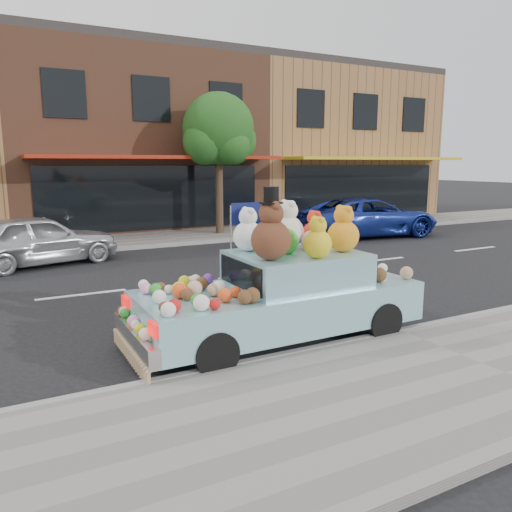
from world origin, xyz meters
TOP-DOWN VIEW (x-y plane):
  - ground at (0.00, 0.00)m, footprint 120.00×120.00m
  - near_sidewalk at (0.00, -6.50)m, footprint 60.00×3.00m
  - far_sidewalk at (0.00, 6.50)m, footprint 60.00×3.00m
  - near_kerb at (0.00, -5.00)m, footprint 60.00×0.12m
  - far_kerb at (0.00, 5.00)m, footprint 60.00×0.12m
  - storefront_mid at (0.00, 11.97)m, footprint 10.00×9.80m
  - storefront_right at (10.00, 11.97)m, footprint 10.00×9.80m
  - street_tree at (2.03, 6.55)m, footprint 3.00×2.70m
  - car_silver at (-4.49, 3.70)m, footprint 4.34×2.62m
  - car_blue at (6.90, 3.83)m, footprint 5.45×3.04m
  - art_car at (-1.71, -4.21)m, footprint 4.49×1.78m

SIDE VIEW (x-z plane):
  - ground at x=0.00m, z-range 0.00..0.00m
  - near_sidewalk at x=0.00m, z-range 0.00..0.12m
  - far_sidewalk at x=0.00m, z-range 0.00..0.12m
  - near_kerb at x=0.00m, z-range 0.00..0.13m
  - far_kerb at x=0.00m, z-range 0.00..0.13m
  - car_silver at x=-4.49m, z-range 0.00..1.38m
  - car_blue at x=6.90m, z-range 0.00..1.44m
  - art_car at x=-1.71m, z-range -0.38..1.99m
  - storefront_mid at x=0.00m, z-range -0.01..7.29m
  - storefront_right at x=10.00m, z-range -0.01..7.29m
  - street_tree at x=2.03m, z-range 1.08..6.30m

